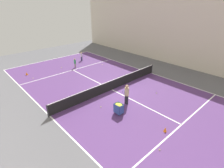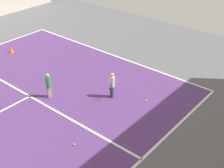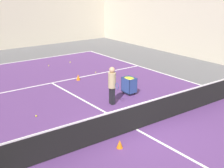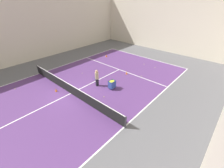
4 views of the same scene
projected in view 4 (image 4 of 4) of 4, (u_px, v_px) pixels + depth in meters
The scene contains 22 objects.
ground_plane at pixel (71, 93), 13.23m from camera, with size 37.51×37.51×0.00m, color #5B5B60.
court_playing_area at pixel (71, 93), 13.23m from camera, with size 11.90×24.53×0.00m.
line_baseline_far at pixel (144, 57), 21.12m from camera, with size 11.90×0.10×0.00m, color white.
line_sideline_left at pixel (39, 73), 16.64m from camera, with size 0.10×24.53×0.00m, color white.
line_sideline_right at pixel (124, 127), 9.81m from camera, with size 0.10×24.53×0.00m, color white.
line_service_far at pixel (119, 69), 17.57m from camera, with size 11.90×0.10×0.00m, color white.
line_centre_service at pixel (71, 93), 13.23m from camera, with size 0.10×13.49×0.00m, color white.
hall_enclosure_left at pixel (13, 32), 17.30m from camera, with size 0.15×33.81×7.80m.
hall_enclosure_far at pixel (163, 24), 22.09m from camera, with size 20.88×0.15×7.80m.
tennis_net at pixel (70, 89), 12.97m from camera, with size 12.20×0.10×0.97m.
coach_at_net at pixel (97, 77), 13.92m from camera, with size 0.37×0.68×1.64m.
ball_cart at pixel (112, 83), 13.66m from camera, with size 0.47×0.61×0.82m.
training_cone_0 at pixel (56, 90), 13.46m from camera, with size 0.21×0.21×0.27m, color orange.
training_cone_2 at pixel (106, 56), 21.19m from camera, with size 0.25×0.25×0.32m, color orange.
training_cone_3 at pixel (127, 73), 16.45m from camera, with size 0.21×0.21×0.32m, color orange.
tennis_ball_3 at pixel (104, 97), 12.72m from camera, with size 0.07×0.07×0.07m, color yellow.
tennis_ball_5 at pixel (142, 76), 16.04m from camera, with size 0.07×0.07×0.07m, color yellow.
tennis_ball_6 at pixel (108, 50), 23.70m from camera, with size 0.07×0.07×0.07m, color yellow.
tennis_ball_8 at pixel (15, 89), 13.83m from camera, with size 0.07×0.07×0.07m, color yellow.
tennis_ball_9 at pixel (155, 68), 17.97m from camera, with size 0.07×0.07×0.07m, color yellow.
tennis_ball_10 at pixel (144, 64), 18.86m from camera, with size 0.07×0.07×0.07m, color yellow.
tennis_ball_11 at pixel (82, 73), 16.63m from camera, with size 0.07×0.07×0.07m, color yellow.
Camera 4 is at (10.04, -5.78, 7.40)m, focal length 24.00 mm.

